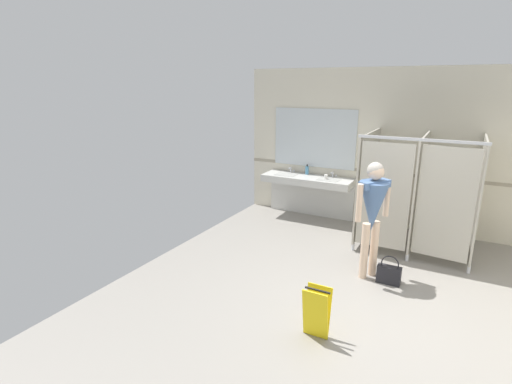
{
  "coord_description": "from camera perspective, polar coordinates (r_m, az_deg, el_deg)",
  "views": [
    {
      "loc": [
        0.72,
        -4.44,
        2.68
      ],
      "look_at": [
        -1.9,
        0.41,
        1.13
      ],
      "focal_mm": 27.12,
      "sensor_mm": 36.0,
      "label": 1
    }
  ],
  "objects": [
    {
      "name": "paper_cup",
      "position": [
        7.69,
        10.27,
        2.21
      ],
      "size": [
        0.07,
        0.07,
        0.09
      ],
      "primitive_type": "cylinder",
      "color": "white",
      "rests_on": "vanity_counter"
    },
    {
      "name": "vanity_counter",
      "position": [
        7.99,
        7.77,
        0.81
      ],
      "size": [
        1.82,
        0.6,
        0.99
      ],
      "color": "silver",
      "rests_on": "ground_plane"
    },
    {
      "name": "person_standing",
      "position": [
        5.54,
        16.86,
        -2.0
      ],
      "size": [
        0.56,
        0.56,
        1.67
      ],
      "color": "beige",
      "rests_on": "ground_plane"
    },
    {
      "name": "bathroom_stalls",
      "position": [
        6.75,
        22.76,
        0.11
      ],
      "size": [
        1.77,
        1.53,
        1.93
      ],
      "color": "#B2AD9E",
      "rests_on": "ground_plane"
    },
    {
      "name": "wall_back_tile_band",
      "position": [
        7.68,
        22.31,
        2.25
      ],
      "size": [
        6.71,
        0.01,
        0.06
      ],
      "primitive_type": "cube",
      "color": "#9E937F",
      "rests_on": "wall_back"
    },
    {
      "name": "ground_plane",
      "position": [
        5.26,
        16.97,
        -16.3
      ],
      "size": [
        6.71,
        6.66,
        0.1
      ],
      "primitive_type": "cube",
      "color": "gray"
    },
    {
      "name": "wall_back",
      "position": [
        7.66,
        22.7,
        5.54
      ],
      "size": [
        6.71,
        0.12,
        2.98
      ],
      "primitive_type": "cube",
      "color": "beige",
      "rests_on": "ground_plane"
    },
    {
      "name": "handbag",
      "position": [
        5.77,
        19.01,
        -11.36
      ],
      "size": [
        0.32,
        0.13,
        0.41
      ],
      "color": "black",
      "rests_on": "ground_plane"
    },
    {
      "name": "wet_floor_sign",
      "position": [
        4.42,
        8.92,
        -17.09
      ],
      "size": [
        0.28,
        0.19,
        0.58
      ],
      "color": "yellow",
      "rests_on": "ground_plane"
    },
    {
      "name": "soap_dispenser",
      "position": [
        8.02,
        7.53,
        3.22
      ],
      "size": [
        0.07,
        0.07,
        0.21
      ],
      "color": "teal",
      "rests_on": "vanity_counter"
    },
    {
      "name": "mirror_panel",
      "position": [
        8.0,
        8.58,
        7.87
      ],
      "size": [
        1.72,
        0.02,
        1.18
      ],
      "primitive_type": "cube",
      "color": "silver",
      "rests_on": "wall_back"
    }
  ]
}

